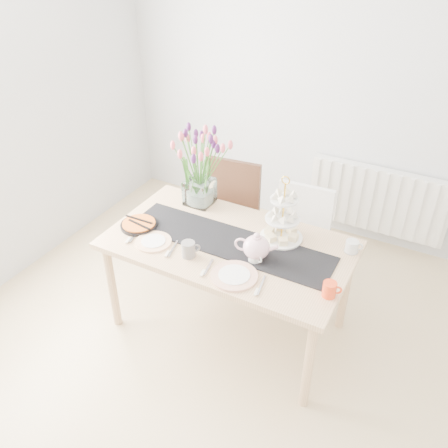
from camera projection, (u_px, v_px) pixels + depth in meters
The scene contains 16 objects.
room_shell at pixel (196, 229), 2.27m from camera, with size 4.50×4.50×4.50m.
radiator at pixel (377, 200), 4.15m from camera, with size 1.20×0.08×0.60m, color white.
dining_table at pixel (229, 251), 3.16m from camera, with size 1.60×0.90×0.75m.
chair_brown at pixel (228, 209), 3.85m from camera, with size 0.50×0.50×0.92m.
chair_white at pixel (298, 234), 3.62m from camera, with size 0.45×0.45×0.87m.
table_runner at pixel (229, 242), 3.11m from camera, with size 1.40×0.35×0.01m, color black.
tulip_vase at pixel (198, 156), 3.32m from camera, with size 0.69×0.69×0.59m.
cake_stand at pixel (282, 224), 3.08m from camera, with size 0.28×0.28×0.42m.
teapot at pixel (256, 247), 2.92m from camera, with size 0.27×0.22×0.18m, color white, non-canonical shape.
cream_jug at pixel (352, 247), 3.00m from camera, with size 0.08×0.08×0.08m, color silver.
tart_tin at pixel (139, 225), 3.26m from camera, with size 0.25×0.25×0.03m.
mug_grey at pixel (188, 249), 2.96m from camera, with size 0.09×0.09×0.10m, color slate.
mug_white at pixel (255, 255), 2.92m from camera, with size 0.08×0.08×0.10m, color silver.
mug_orange at pixel (329, 289), 2.66m from camera, with size 0.08×0.08×0.09m, color #FD441C.
plate_left at pixel (153, 242), 3.11m from camera, with size 0.24×0.24×0.01m, color white.
plate_right at pixel (234, 276), 2.82m from camera, with size 0.28×0.28×0.01m, color white.
Camera 1 is at (1.01, -1.58, 2.58)m, focal length 38.00 mm.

